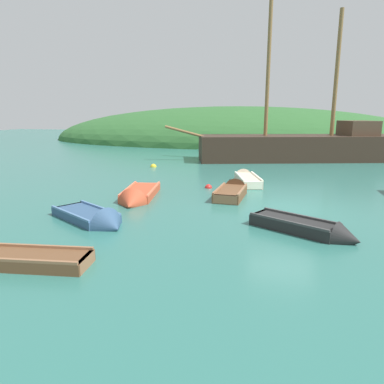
% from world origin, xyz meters
% --- Properties ---
extents(ground_plane, '(120.00, 120.00, 0.00)m').
position_xyz_m(ground_plane, '(0.00, 0.00, 0.00)').
color(ground_plane, '#2D6B60').
extents(shore_hill, '(50.38, 26.21, 9.01)m').
position_xyz_m(shore_hill, '(-6.09, 34.38, 0.00)').
color(shore_hill, '#2D602D').
rests_on(shore_hill, ground).
extents(sailing_ship, '(18.10, 7.94, 12.70)m').
position_xyz_m(sailing_ship, '(1.60, 15.12, 0.72)').
color(sailing_ship, '#38281E').
rests_on(sailing_ship, ground).
extents(rowboat_far, '(1.79, 3.47, 0.91)m').
position_xyz_m(rowboat_far, '(-1.83, 4.86, 0.15)').
color(rowboat_far, beige).
rests_on(rowboat_far, ground).
extents(rowboat_outer_right, '(1.23, 2.99, 1.02)m').
position_xyz_m(rowboat_outer_right, '(-2.16, 1.70, 0.13)').
color(rowboat_outer_right, brown).
rests_on(rowboat_outer_right, ground).
extents(rowboat_near_dock, '(3.39, 2.68, 1.13)m').
position_xyz_m(rowboat_near_dock, '(-6.09, -3.24, 0.08)').
color(rowboat_near_dock, '#335175').
rests_on(rowboat_near_dock, ground).
extents(rowboat_portside, '(3.31, 2.43, 0.89)m').
position_xyz_m(rowboat_portside, '(0.65, -2.76, 0.11)').
color(rowboat_portside, black).
rests_on(rowboat_portside, ground).
extents(rowboat_outer_left, '(3.45, 1.33, 0.90)m').
position_xyz_m(rowboat_outer_left, '(-6.39, -6.70, 0.09)').
color(rowboat_outer_left, brown).
rests_on(rowboat_outer_left, ground).
extents(rowboat_center, '(1.77, 3.85, 1.16)m').
position_xyz_m(rowboat_center, '(-5.94, 0.08, 0.09)').
color(rowboat_center, '#C64C2D').
rests_on(rowboat_center, ground).
extents(buoy_red, '(0.36, 0.36, 0.36)m').
position_xyz_m(buoy_red, '(-3.49, 3.09, 0.00)').
color(buoy_red, red).
rests_on(buoy_red, ground).
extents(buoy_yellow, '(0.42, 0.42, 0.42)m').
position_xyz_m(buoy_yellow, '(-8.42, 9.02, 0.00)').
color(buoy_yellow, yellow).
rests_on(buoy_yellow, ground).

